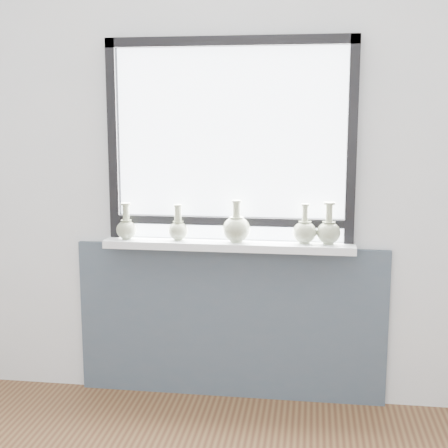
# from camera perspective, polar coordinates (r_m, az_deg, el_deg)

# --- Properties ---
(back_wall) EXTENTS (3.60, 0.02, 2.60)m
(back_wall) POSITION_cam_1_polar(r_m,az_deg,el_deg) (3.33, 0.64, 5.52)
(back_wall) COLOR silver
(back_wall) RESTS_ON ground
(apron_panel) EXTENTS (1.70, 0.03, 0.86)m
(apron_panel) POSITION_cam_1_polar(r_m,az_deg,el_deg) (3.47, 0.54, -8.98)
(apron_panel) COLOR #3F4955
(apron_panel) RESTS_ON ground
(windowsill) EXTENTS (1.32, 0.18, 0.04)m
(windowsill) POSITION_cam_1_polar(r_m,az_deg,el_deg) (3.29, 0.40, -1.93)
(windowsill) COLOR white
(windowsill) RESTS_ON apron_panel
(window) EXTENTS (1.30, 0.06, 1.05)m
(window) POSITION_cam_1_polar(r_m,az_deg,el_deg) (3.28, 0.56, 7.93)
(window) COLOR black
(window) RESTS_ON windowsill
(vase_a) EXTENTS (0.11, 0.11, 0.20)m
(vase_a) POSITION_cam_1_polar(r_m,az_deg,el_deg) (3.38, -8.91, -0.31)
(vase_a) COLOR #9EA785
(vase_a) RESTS_ON windowsill
(vase_b) EXTENTS (0.11, 0.11, 0.19)m
(vase_b) POSITION_cam_1_polar(r_m,az_deg,el_deg) (3.32, -4.22, -0.41)
(vase_b) COLOR #9EA785
(vase_b) RESTS_ON windowsill
(vase_c) EXTENTS (0.15, 0.15, 0.22)m
(vase_c) POSITION_cam_1_polar(r_m,az_deg,el_deg) (3.26, 1.14, -0.34)
(vase_c) COLOR #9EA785
(vase_c) RESTS_ON windowsill
(vase_d) EXTENTS (0.12, 0.12, 0.21)m
(vase_d) POSITION_cam_1_polar(r_m,az_deg,el_deg) (3.25, 7.39, -0.62)
(vase_d) COLOR #9EA785
(vase_d) RESTS_ON windowsill
(vase_e) EXTENTS (0.12, 0.12, 0.22)m
(vase_e) POSITION_cam_1_polar(r_m,az_deg,el_deg) (3.25, 9.55, -0.60)
(vase_e) COLOR #9EA785
(vase_e) RESTS_ON windowsill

